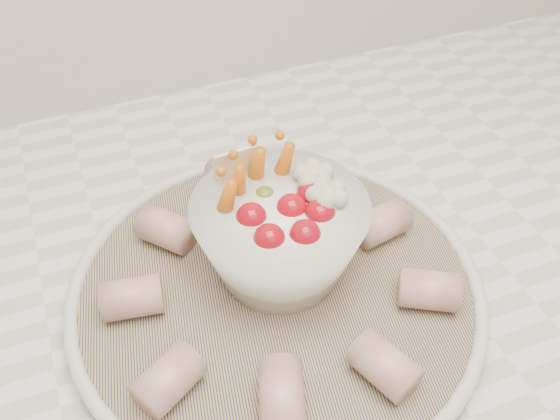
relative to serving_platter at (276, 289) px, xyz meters
name	(u,v)px	position (x,y,z in m)	size (l,w,h in m)	color
serving_platter	(276,289)	(0.00, 0.00, 0.00)	(0.41, 0.41, 0.02)	navy
veggie_bowl	(280,234)	(0.01, 0.02, 0.05)	(0.15, 0.15, 0.11)	white
cured_meat_rolls	(276,274)	(0.00, 0.00, 0.02)	(0.28, 0.29, 0.03)	#AA534D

